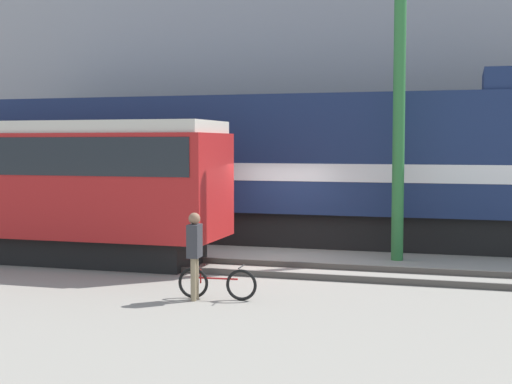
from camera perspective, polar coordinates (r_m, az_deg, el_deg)
ground_plane at (r=18.84m, az=1.32°, el=-5.28°), size 120.00×120.00×0.00m
track_near at (r=16.95m, az=-0.45°, el=-6.08°), size 60.00×1.51×0.14m
track_far at (r=21.81m, az=3.45°, el=-3.84°), size 60.00×1.51×0.14m
building_backdrop at (r=28.30m, az=6.59°, el=7.99°), size 46.01×6.00×10.07m
freight_locomotive at (r=21.89m, az=0.74°, el=2.13°), size 18.97×3.04×5.01m
streetcar at (r=19.43m, az=-18.16°, el=0.83°), size 10.71×2.54×3.55m
bicycle at (r=13.86m, az=-3.12°, el=-7.33°), size 1.57×0.44×0.67m
person at (r=13.71m, az=-4.94°, el=-4.42°), size 0.25×0.38×1.69m
utility_pole_left at (r=18.64m, az=11.39°, el=7.83°), size 0.31×0.31×8.62m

